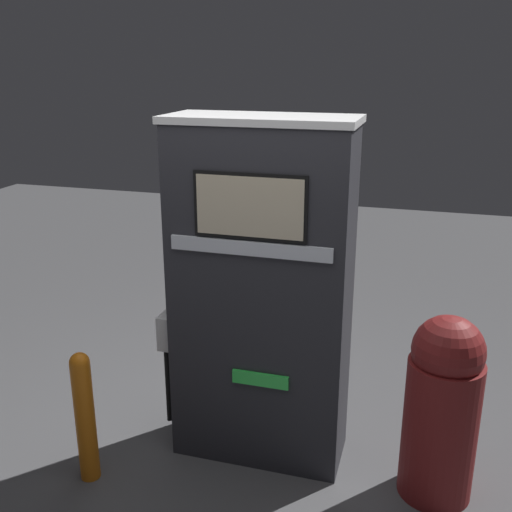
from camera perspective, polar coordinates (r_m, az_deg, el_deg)
The scene contains 4 objects.
ground_plane at distance 3.86m, azimuth -0.49°, elevation -19.52°, with size 14.00×14.00×0.00m, color #4C4C4F.
gas_pump at distance 3.52m, azimuth 0.46°, elevation -3.78°, with size 1.13×0.48×2.08m.
safety_bollard at distance 3.68m, azimuth -16.00°, elevation -14.24°, with size 0.11×0.11×0.81m.
trash_bin at distance 3.52m, azimuth 17.30°, elevation -13.53°, with size 0.41×0.41×1.09m.
Camera 1 is at (0.89, -2.91, 2.36)m, focal length 42.00 mm.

